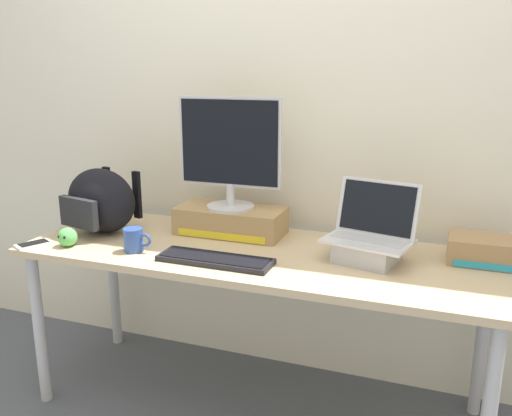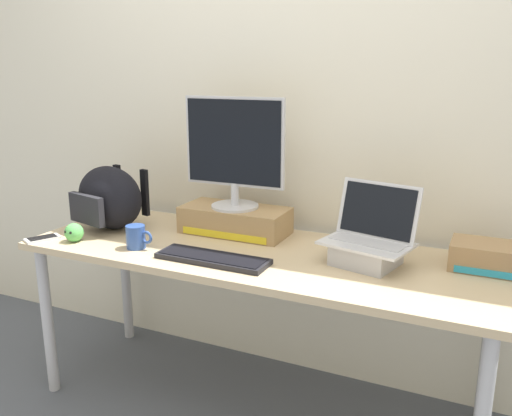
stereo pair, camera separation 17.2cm
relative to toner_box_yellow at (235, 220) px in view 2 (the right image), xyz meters
The scene contains 12 objects.
ground_plane 0.83m from the toner_box_yellow, 43.79° to the right, with size 20.00×20.00×0.00m, color #515660.
back_wall 0.60m from the toner_box_yellow, 54.60° to the left, with size 7.00×0.10×2.60m, color silver.
desk 0.29m from the toner_box_yellow, 43.79° to the right, with size 1.94×0.68×0.73m.
toner_box_yellow is the anchor object (origin of this frame).
desktop_monitor 0.31m from the toner_box_yellow, 88.92° to the right, with size 0.47×0.21×0.49m.
open_laptop 0.65m from the toner_box_yellow, 12.48° to the right, with size 0.37×0.29×0.30m.
external_keyboard 0.38m from the toner_box_yellow, 76.70° to the right, with size 0.45×0.14×0.02m.
messenger_backpack 0.59m from the toner_box_yellow, 162.67° to the right, with size 0.40×0.32×0.29m.
coffee_mug 0.45m from the toner_box_yellow, 127.50° to the right, with size 0.12×0.08×0.10m.
cell_phone 0.85m from the toner_box_yellow, 148.52° to the right, with size 0.12×0.16×0.01m.
plush_toy 0.70m from the toner_box_yellow, 145.09° to the right, with size 0.08×0.08×0.08m.
toner_box_cyan 1.08m from the toner_box_yellow, ahead, with size 0.32×0.18×0.10m.
Camera 2 is at (0.87, -1.90, 1.46)m, focal length 37.78 mm.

